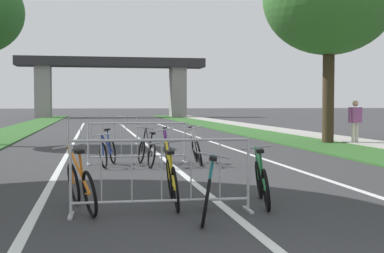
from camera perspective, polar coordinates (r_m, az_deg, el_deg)
name	(u,v)px	position (r m, az deg, el deg)	size (l,w,h in m)	color
grass_verge_left	(16,131)	(30.40, -18.61, -0.43)	(2.45, 65.56, 0.05)	#2D5B26
grass_verge_right	(232,129)	(31.14, 4.37, -0.24)	(2.45, 65.56, 0.05)	#2D5B26
sidewalk_path_right	(266,128)	(31.74, 8.02, -0.17)	(1.73, 65.56, 0.08)	#9E9B93
lane_stripe_center	(140,139)	(22.33, -5.72, -1.40)	(0.14, 37.93, 0.01)	silver
lane_stripe_right_lane	(202,139)	(22.72, 1.09, -1.32)	(0.14, 37.93, 0.01)	silver
lane_stripe_left_lane	(75,140)	(22.27, -12.67, -1.46)	(0.14, 37.93, 0.01)	silver
overpass_bridge	(112,74)	(57.53, -8.71, 5.62)	(20.06, 3.24, 6.42)	#2D2D30
crowd_barrier_nearest	(162,176)	(7.32, -3.33, -5.44)	(2.55, 0.52, 1.05)	#ADADB2
crowd_barrier_second	(138,143)	(13.44, -5.94, -1.79)	(2.56, 0.57, 1.05)	#ADADB2
crowd_barrier_third	(103,131)	(19.55, -9.65, -0.46)	(2.55, 0.51, 1.05)	#ADADB2
bicycle_purple_0	(168,150)	(13.05, -2.64, -2.62)	(0.64, 1.61, 0.95)	black
bicycle_black_1	(147,152)	(12.90, -4.96, -2.75)	(0.48, 1.70, 0.96)	black
bicycle_orange_2	(81,186)	(7.67, -12.01, -6.34)	(0.69, 1.64, 0.95)	black
bicycle_white_3	(196,149)	(13.20, 0.44, -2.50)	(0.55, 1.70, 1.00)	black
bicycle_green_4	(262,182)	(8.04, 7.62, -6.00)	(0.51, 1.65, 0.87)	black
bicycle_yellow_5	(172,181)	(7.87, -2.18, -5.96)	(0.55, 1.65, 0.97)	black
bicycle_teal_6	(208,193)	(7.03, 1.71, -7.21)	(0.69, 1.64, 0.87)	black
bicycle_blue_7	(108,152)	(13.00, -9.14, -2.74)	(0.63, 1.58, 0.91)	black
pedestrian_pushing_bike	(355,118)	(20.50, 17.35, 0.92)	(0.57, 0.38, 1.64)	beige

